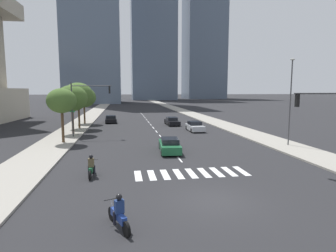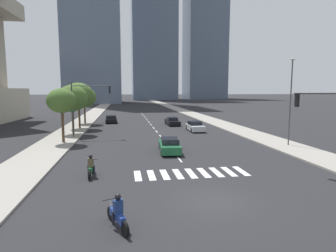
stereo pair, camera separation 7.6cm
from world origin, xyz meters
name	(u,v)px [view 1 (the left image)]	position (x,y,z in m)	size (l,w,h in m)	color
ground_plane	(214,201)	(0.00, 0.00, 0.00)	(800.00, 800.00, 0.00)	#232326
sidewalk_east	(224,125)	(11.58, 30.00, 0.07)	(4.00, 260.00, 0.15)	gray
sidewalk_west	(75,128)	(-11.58, 30.00, 0.07)	(4.00, 260.00, 0.15)	gray
crosswalk_near	(191,173)	(0.00, 4.94, 0.00)	(7.65, 2.34, 0.01)	silver
lane_divider_center	(151,125)	(0.00, 32.94, 0.00)	(0.14, 50.00, 0.01)	silver
motorcycle_lead	(119,215)	(-4.77, -2.14, 0.58)	(1.09, 2.13, 1.49)	black
motorcycle_trailing	(92,168)	(-6.60, 5.24, 0.58)	(0.70, 2.07, 1.49)	black
sedan_black_0	(111,119)	(-6.59, 36.83, 0.59)	(2.09, 4.32, 1.27)	black
sedan_green_1	(170,145)	(-0.36, 11.82, 0.61)	(2.03, 4.69, 1.30)	#1E6038
sedan_silver_2	(195,127)	(5.32, 24.60, 0.62)	(1.89, 4.33, 1.33)	#B7BABF
sedan_black_3	(172,121)	(3.38, 31.94, 0.59)	(1.94, 4.82, 1.26)	black
traffic_signal_near	(324,114)	(9.27, 4.35, 3.99)	(4.06, 0.28, 5.63)	#333335
traffic_signal_far	(86,100)	(-8.72, 21.36, 4.52)	(4.91, 0.28, 6.38)	#333335
street_lamp_east	(291,96)	(11.88, 12.56, 5.03)	(0.50, 0.24, 8.53)	#3F3F42
street_tree_nearest	(62,101)	(-10.78, 17.66, 4.50)	(3.02, 3.02, 5.66)	#4C3823
street_tree_second	(72,98)	(-10.78, 23.82, 4.61)	(3.85, 3.85, 6.11)	#4C3823
street_tree_third	(78,95)	(-10.78, 29.19, 4.92)	(4.18, 4.18, 6.56)	#4C3823
street_tree_fourth	(84,97)	(-10.78, 35.16, 4.45)	(3.89, 3.89, 5.97)	#4C3823
office_tower_center_skyline	(153,19)	(14.44, 163.83, 48.23)	(26.16, 26.79, 107.61)	slate
office_tower_right_skyline	(204,40)	(50.87, 178.42, 39.59)	(25.58, 25.23, 89.11)	slate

